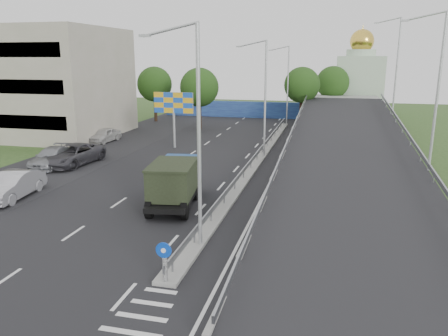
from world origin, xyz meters
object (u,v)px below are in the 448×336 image
(church, at_px, (359,80))
(sign_bollard, at_px, (165,262))
(lamp_post_far, at_px, (287,81))
(billboard, at_px, (174,106))
(dump_truck, at_px, (176,180))
(parked_car_e, at_px, (105,135))
(lamp_post_near, at_px, (195,126))
(parked_car_b, at_px, (13,185))
(lamp_post_mid, at_px, (263,92))
(parked_car_d, at_px, (52,157))
(parked_car_c, at_px, (73,155))

(church, bearing_deg, sign_bollard, -99.81)
(lamp_post_far, bearing_deg, church, 54.76)
(lamp_post_far, height_order, church, church)
(lamp_post_far, bearing_deg, billboard, -116.84)
(billboard, bearing_deg, sign_bollard, -70.79)
(dump_truck, xyz_separation_m, parked_car_e, (-14.36, 17.51, -0.80))
(billboard, relative_size, dump_truck, 0.83)
(lamp_post_near, height_order, lamp_post_far, same)
(sign_bollard, xyz_separation_m, church, (10.00, 57.83, 4.28))
(billboard, bearing_deg, parked_car_b, -104.30)
(church, height_order, parked_car_e, church)
(sign_bollard, distance_m, lamp_post_far, 44.08)
(lamp_post_mid, height_order, parked_car_b, lamp_post_mid)
(parked_car_d, bearing_deg, church, 49.19)
(parked_car_b, xyz_separation_m, parked_car_c, (-1.35, 8.93, 0.01))
(billboard, height_order, dump_truck, billboard)
(parked_car_d, bearing_deg, dump_truck, -35.47)
(lamp_post_near, xyz_separation_m, lamp_post_far, (0.00, 40.00, 0.00))
(sign_bollard, bearing_deg, parked_car_b, 148.84)
(lamp_post_near, distance_m, church, 54.90)
(lamp_post_mid, xyz_separation_m, lamp_post_far, (0.00, 20.00, 0.00))
(lamp_post_far, xyz_separation_m, parked_car_e, (-17.41, -16.89, -5.06))
(sign_bollard, distance_m, parked_car_d, 22.89)
(lamp_post_mid, relative_size, lamp_post_far, 1.00)
(parked_car_b, bearing_deg, parked_car_c, 92.52)
(lamp_post_mid, distance_m, parked_car_d, 18.74)
(lamp_post_mid, height_order, parked_car_d, lamp_post_mid)
(lamp_post_mid, relative_size, parked_car_e, 2.29)
(parked_car_c, distance_m, parked_car_d, 1.68)
(dump_truck, bearing_deg, sign_bollard, -80.85)
(sign_bollard, bearing_deg, lamp_post_mid, 89.74)
(lamp_post_near, height_order, parked_car_c, lamp_post_near)
(dump_truck, bearing_deg, parked_car_d, 144.98)
(church, relative_size, billboard, 2.51)
(church, height_order, dump_truck, church)
(dump_truck, distance_m, parked_car_c, 14.18)
(lamp_post_mid, xyz_separation_m, parked_car_d, (-16.34, -7.68, -5.03))
(dump_truck, relative_size, parked_car_b, 1.29)
(lamp_post_near, distance_m, parked_car_d, 21.07)
(lamp_post_near, bearing_deg, billboard, 112.49)
(lamp_post_far, relative_size, billboard, 1.83)
(lamp_post_near, xyz_separation_m, lamp_post_mid, (0.00, 20.00, 0.00))
(dump_truck, bearing_deg, lamp_post_near, -69.60)
(lamp_post_near, bearing_deg, church, 79.62)
(parked_car_b, bearing_deg, billboard, 69.65)
(church, bearing_deg, lamp_post_mid, -106.22)
(parked_car_c, xyz_separation_m, parked_car_d, (-1.38, -0.95, -0.09))
(dump_truck, height_order, parked_car_b, dump_truck)
(sign_bollard, relative_size, billboard, 0.30)
(dump_truck, relative_size, parked_car_d, 1.24)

